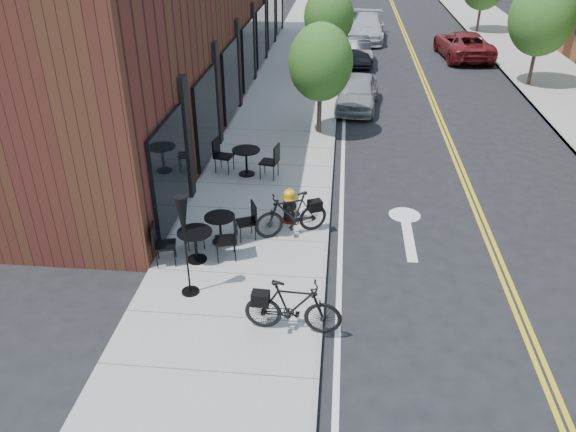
{
  "coord_description": "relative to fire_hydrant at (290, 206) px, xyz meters",
  "views": [
    {
      "loc": [
        0.14,
        -10.13,
        7.37
      ],
      "look_at": [
        -0.95,
        1.16,
        1.0
      ],
      "focal_mm": 35.0,
      "sensor_mm": 36.0,
      "label": 1
    }
  ],
  "objects": [
    {
      "name": "bicycle_right",
      "position": [
        0.47,
        -4.25,
        0.12
      ],
      "size": [
        1.9,
        0.63,
        1.13
      ],
      "primitive_type": "imported",
      "rotation": [
        0.0,
        0.0,
        1.52
      ],
      "color": "black",
      "rests_on": "sidewalk_near"
    },
    {
      "name": "fire_hydrant",
      "position": [
        0.0,
        0.0,
        0.0
      ],
      "size": [
        0.49,
        0.49,
        0.93
      ],
      "rotation": [
        0.0,
        0.0,
        0.24
      ],
      "color": "maroon",
      "rests_on": "sidewalk_near"
    },
    {
      "name": "bistro_set_c",
      "position": [
        -1.56,
        2.7,
        0.09
      ],
      "size": [
        2.0,
        1.0,
        1.05
      ],
      "rotation": [
        0.0,
        0.0,
        -0.2
      ],
      "color": "black",
      "rests_on": "sidewalk_near"
    },
    {
      "name": "tree_far_b",
      "position": [
        9.64,
        13.53,
        2.5
      ],
      "size": [
        2.8,
        2.8,
        4.62
      ],
      "color": "#382B1E",
      "rests_on": "sidewalk_far"
    },
    {
      "name": "sidewalk_near",
      "position": [
        -0.96,
        7.53,
        -0.5
      ],
      "size": [
        4.0,
        70.0,
        0.12
      ],
      "primitive_type": "cube",
      "color": "#9E9B93",
      "rests_on": "ground"
    },
    {
      "name": "parked_car_b",
      "position": [
        1.84,
        17.06,
        0.08
      ],
      "size": [
        1.72,
        4.0,
        1.28
      ],
      "primitive_type": "imported",
      "rotation": [
        0.0,
        0.0,
        0.09
      ],
      "color": "black",
      "rests_on": "ground"
    },
    {
      "name": "parked_car_far",
      "position": [
        7.54,
        18.69,
        0.14
      ],
      "size": [
        2.77,
        5.25,
        1.41
      ],
      "primitive_type": "imported",
      "rotation": [
        0.0,
        0.0,
        3.23
      ],
      "color": "maroon",
      "rests_on": "ground"
    },
    {
      "name": "patio_umbrella",
      "position": [
        -1.81,
        -3.25,
        1.2
      ],
      "size": [
        0.37,
        0.37,
        2.29
      ],
      "color": "black",
      "rests_on": "sidewalk_near"
    },
    {
      "name": "parked_car_a",
      "position": [
        1.84,
        9.72,
        0.1
      ],
      "size": [
        1.93,
        4.01,
        1.32
      ],
      "primitive_type": "imported",
      "rotation": [
        0.0,
        0.0,
        -0.1
      ],
      "color": "#93969A",
      "rests_on": "ground"
    },
    {
      "name": "tree_near_a",
      "position": [
        0.44,
        6.53,
        2.04
      ],
      "size": [
        2.2,
        2.2,
        3.81
      ],
      "color": "#382B1E",
      "rests_on": "sidewalk_near"
    },
    {
      "name": "bistro_set_b",
      "position": [
        -1.56,
        -1.2,
        0.02
      ],
      "size": [
        1.73,
        1.09,
        0.92
      ],
      "rotation": [
        0.0,
        0.0,
        0.42
      ],
      "color": "black",
      "rests_on": "sidewalk_near"
    },
    {
      "name": "bicycle_left",
      "position": [
        0.11,
        -0.66,
        0.12
      ],
      "size": [
        1.91,
        1.26,
        1.12
      ],
      "primitive_type": "imported",
      "rotation": [
        0.0,
        0.0,
        -1.14
      ],
      "color": "black",
      "rests_on": "sidewalk_near"
    },
    {
      "name": "ground",
      "position": [
        1.04,
        -2.47,
        -0.56
      ],
      "size": [
        120.0,
        120.0,
        0.0
      ],
      "primitive_type": "plane",
      "color": "black",
      "rests_on": "ground"
    },
    {
      "name": "tree_near_b",
      "position": [
        0.44,
        14.53,
        2.15
      ],
      "size": [
        2.3,
        2.3,
        3.98
      ],
      "color": "#382B1E",
      "rests_on": "sidewalk_near"
    },
    {
      "name": "bistro_set_a",
      "position": [
        -1.96,
        -2.03,
        0.06
      ],
      "size": [
        1.89,
        0.97,
        1.0
      ],
      "rotation": [
        0.0,
        0.0,
        0.25
      ],
      "color": "black",
      "rests_on": "sidewalk_near"
    },
    {
      "name": "parked_car_c",
      "position": [
        2.5,
        22.58,
        0.19
      ],
      "size": [
        2.36,
        5.25,
        1.49
      ],
      "primitive_type": "imported",
      "rotation": [
        0.0,
        0.0,
        -0.05
      ],
      "color": "silver",
      "rests_on": "ground"
    },
    {
      "name": "building_near",
      "position": [
        -5.46,
        11.53,
        2.94
      ],
      "size": [
        5.0,
        28.0,
        7.0
      ],
      "primitive_type": "cube",
      "color": "#4F2019",
      "rests_on": "ground"
    }
  ]
}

